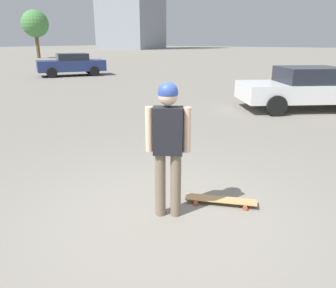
{
  "coord_description": "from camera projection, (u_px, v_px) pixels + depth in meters",
  "views": [
    {
      "loc": [
        2.15,
        -3.2,
        2.21
      ],
      "look_at": [
        0.0,
        0.0,
        0.98
      ],
      "focal_mm": 35.0,
      "sensor_mm": 36.0,
      "label": 1
    }
  ],
  "objects": [
    {
      "name": "car_parked_far",
      "position": [
        72.0,
        64.0,
        21.0
      ],
      "size": [
        3.68,
        4.44,
        1.4
      ],
      "rotation": [
        0.0,
        0.0,
        -2.14
      ],
      "color": "navy",
      "rests_on": "ground_plane"
    },
    {
      "name": "person",
      "position": [
        168.0,
        138.0,
        4.03
      ],
      "size": [
        0.5,
        0.36,
        1.74
      ],
      "rotation": [
        0.0,
        0.0,
        0.52
      ],
      "color": "#7A6B56",
      "rests_on": "ground_plane"
    },
    {
      "name": "skateboard",
      "position": [
        221.0,
        200.0,
        4.6
      ],
      "size": [
        0.99,
        0.55,
        0.08
      ],
      "rotation": [
        0.0,
        0.0,
        -2.76
      ],
      "color": "tan",
      "rests_on": "ground_plane"
    },
    {
      "name": "tree_distant",
      "position": [
        35.0,
        24.0,
        40.7
      ],
      "size": [
        3.3,
        3.3,
        5.82
      ],
      "color": "brown",
      "rests_on": "ground_plane"
    },
    {
      "name": "ground_plane",
      "position": [
        168.0,
        214.0,
        4.35
      ],
      "size": [
        220.0,
        220.0,
        0.0
      ],
      "primitive_type": "plane",
      "color": "gray"
    },
    {
      "name": "car_parked_near",
      "position": [
        306.0,
        88.0,
        10.73
      ],
      "size": [
        4.42,
        4.03,
        1.38
      ],
      "rotation": [
        0.0,
        0.0,
        -2.47
      ],
      "color": "silver",
      "rests_on": "ground_plane"
    }
  ]
}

